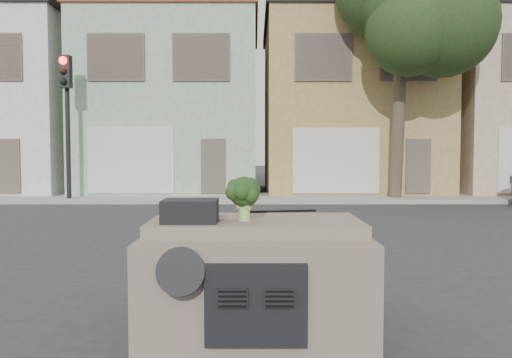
{
  "coord_description": "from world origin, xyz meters",
  "views": [
    {
      "loc": [
        -0.01,
        -7.74,
        1.73
      ],
      "look_at": [
        0.01,
        0.5,
        1.3
      ],
      "focal_mm": 35.0,
      "sensor_mm": 36.0,
      "label": 1
    }
  ],
  "objects": [
    {
      "name": "traffic_signal",
      "position": [
        -6.5,
        9.5,
        2.55
      ],
      "size": [
        0.4,
        0.4,
        5.1
      ],
      "primitive_type": "cube",
      "color": "black",
      "rests_on": "ground"
    },
    {
      "name": "townhouse_mint",
      "position": [
        -3.5,
        14.5,
        3.77
      ],
      "size": [
        7.2,
        8.2,
        7.55
      ],
      "primitive_type": "cube",
      "color": "#95B892",
      "rests_on": "ground"
    },
    {
      "name": "tree_near",
      "position": [
        5.0,
        9.8,
        4.25
      ],
      "size": [
        4.4,
        4.0,
        8.5
      ],
      "primitive_type": "cube",
      "color": "#233817",
      "rests_on": "ground"
    },
    {
      "name": "car_dashboard",
      "position": [
        0.0,
        -3.0,
        0.56
      ],
      "size": [
        2.0,
        1.8,
        1.12
      ],
      "primitive_type": "cube",
      "color": "#776A59",
      "rests_on": "ground"
    },
    {
      "name": "ground_plane",
      "position": [
        0.0,
        0.0,
        0.0
      ],
      "size": [
        120.0,
        120.0,
        0.0
      ],
      "primitive_type": "plane",
      "color": "#303033",
      "rests_on": "ground"
    },
    {
      "name": "wiper_arm",
      "position": [
        0.28,
        -2.62,
        1.13
      ],
      "size": [
        0.69,
        0.15,
        0.02
      ],
      "primitive_type": "cube",
      "rotation": [
        0.0,
        0.0,
        0.17
      ],
      "color": "black",
      "rests_on": "car_dashboard"
    },
    {
      "name": "broccoli",
      "position": [
        -0.1,
        -3.26,
        1.32
      ],
      "size": [
        0.4,
        0.4,
        0.41
      ],
      "primitive_type": "cube",
      "rotation": [
        0.0,
        0.0,
        1.33
      ],
      "color": "#193211",
      "rests_on": "car_dashboard"
    },
    {
      "name": "sidewalk",
      "position": [
        0.0,
        10.5,
        0.07
      ],
      "size": [
        40.0,
        3.0,
        0.15
      ],
      "primitive_type": "cube",
      "color": "gray",
      "rests_on": "ground"
    },
    {
      "name": "instrument_hump",
      "position": [
        -0.58,
        -3.35,
        1.22
      ],
      "size": [
        0.48,
        0.38,
        0.2
      ],
      "primitive_type": "cube",
      "color": "black",
      "rests_on": "car_dashboard"
    },
    {
      "name": "townhouse_white",
      "position": [
        -11.0,
        14.5,
        3.77
      ],
      "size": [
        7.2,
        8.2,
        7.55
      ],
      "primitive_type": "cube",
      "color": "silver",
      "rests_on": "ground"
    },
    {
      "name": "townhouse_tan",
      "position": [
        4.0,
        14.5,
        3.77
      ],
      "size": [
        7.2,
        8.2,
        7.55
      ],
      "primitive_type": "cube",
      "color": "#A9884E",
      "rests_on": "ground"
    }
  ]
}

